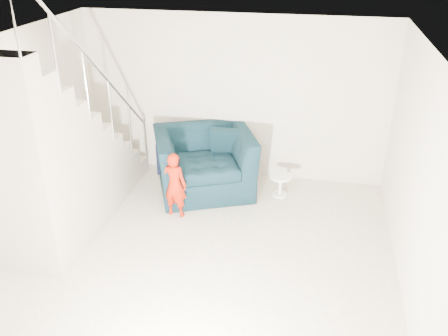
# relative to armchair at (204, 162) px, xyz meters

# --- Properties ---
(floor) EXTENTS (5.50, 5.50, 0.00)m
(floor) POSITION_rel_armchair_xyz_m (0.35, -2.06, -0.49)
(floor) COLOR tan
(floor) RESTS_ON ground
(ceiling) EXTENTS (5.50, 5.50, 0.00)m
(ceiling) POSITION_rel_armchair_xyz_m (0.35, -2.06, 2.21)
(ceiling) COLOR silver
(ceiling) RESTS_ON back_wall
(back_wall) EXTENTS (5.00, 0.00, 5.00)m
(back_wall) POSITION_rel_armchair_xyz_m (0.35, 0.69, 0.86)
(back_wall) COLOR #C3B39E
(back_wall) RESTS_ON floor
(right_wall) EXTENTS (0.00, 5.50, 5.50)m
(right_wall) POSITION_rel_armchair_xyz_m (2.85, -2.06, 0.86)
(right_wall) COLOR #C3B39E
(right_wall) RESTS_ON floor
(armchair) EXTENTS (1.90, 1.80, 0.98)m
(armchair) POSITION_rel_armchair_xyz_m (0.00, 0.00, 0.00)
(armchair) COLOR black
(armchair) RESTS_ON floor
(toddler) EXTENTS (0.40, 0.29, 1.01)m
(toddler) POSITION_rel_armchair_xyz_m (-0.23, -0.87, 0.01)
(toddler) COLOR #990405
(toddler) RESTS_ON floor
(side_table) EXTENTS (0.36, 0.36, 0.36)m
(side_table) POSITION_rel_armchair_xyz_m (1.23, 0.03, -0.25)
(side_table) COLOR white
(side_table) RESTS_ON floor
(staircase) EXTENTS (1.02, 3.03, 3.62)m
(staircase) POSITION_rel_armchair_xyz_m (-1.65, -1.51, 0.46)
(staircase) COLOR #ADA089
(staircase) RESTS_ON floor
(cushion) EXTENTS (0.48, 0.23, 0.47)m
(cushion) POSITION_rel_armchair_xyz_m (0.28, 0.30, 0.25)
(cushion) COLOR black
(cushion) RESTS_ON armchair
(throw) EXTENTS (0.05, 0.46, 0.51)m
(throw) POSITION_rel_armchair_xyz_m (-0.66, -0.12, 0.13)
(throw) COLOR black
(throw) RESTS_ON armchair
(phone) EXTENTS (0.04, 0.05, 0.10)m
(phone) POSITION_rel_armchair_xyz_m (-0.16, -0.87, 0.39)
(phone) COLOR black
(phone) RESTS_ON toddler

